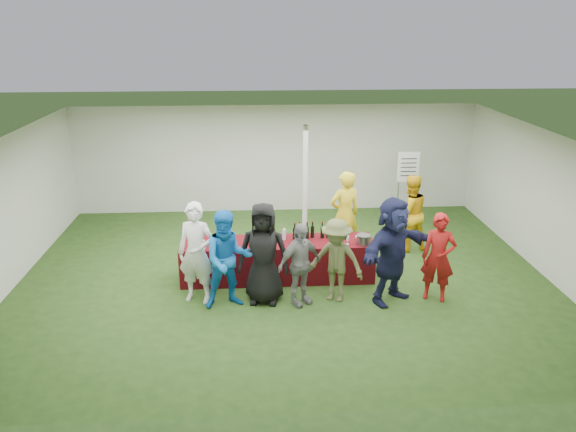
{
  "coord_description": "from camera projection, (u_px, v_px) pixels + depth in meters",
  "views": [
    {
      "loc": [
        -0.53,
        -9.79,
        4.66
      ],
      "look_at": [
        0.07,
        -0.07,
        1.25
      ],
      "focal_mm": 35.0,
      "sensor_mm": 36.0,
      "label": 1
    }
  ],
  "objects": [
    {
      "name": "customer_4",
      "position": [
        336.0,
        260.0,
        9.65
      ],
      "size": [
        1.11,
        0.91,
        1.5
      ],
      "primitive_type": "imported",
      "rotation": [
        0.0,
        0.0,
        -0.44
      ],
      "color": "brown",
      "rests_on": "ground"
    },
    {
      "name": "customer_2",
      "position": [
        264.0,
        253.0,
        9.56
      ],
      "size": [
        0.95,
        0.69,
        1.8
      ],
      "primitive_type": "imported",
      "rotation": [
        0.0,
        0.0,
        -0.15
      ],
      "color": "black",
      "rests_on": "ground"
    },
    {
      "name": "staff_pourer",
      "position": [
        345.0,
        214.0,
        11.44
      ],
      "size": [
        0.76,
        0.61,
        1.82
      ],
      "primitive_type": "imported",
      "rotation": [
        0.0,
        0.0,
        3.45
      ],
      "color": "yellow",
      "rests_on": "ground"
    },
    {
      "name": "serving_table",
      "position": [
        277.0,
        260.0,
        10.59
      ],
      "size": [
        3.6,
        0.8,
        0.75
      ],
      "primitive_type": "cube",
      "color": "#5C080A",
      "rests_on": "ground"
    },
    {
      "name": "wine_glasses",
      "position": [
        254.0,
        242.0,
        10.16
      ],
      "size": [
        2.69,
        0.15,
        0.16
      ],
      "color": "silver",
      "rests_on": "serving_table"
    },
    {
      "name": "tent",
      "position": [
        305.0,
        191.0,
        11.5
      ],
      "size": [
        10.0,
        10.0,
        10.0
      ],
      "color": "white",
      "rests_on": "ground"
    },
    {
      "name": "customer_3",
      "position": [
        300.0,
        264.0,
        9.52
      ],
      "size": [
        0.92,
        0.76,
        1.47
      ],
      "primitive_type": "imported",
      "rotation": [
        0.0,
        0.0,
        0.56
      ],
      "color": "gray",
      "rests_on": "ground"
    },
    {
      "name": "bar_towel",
      "position": [
        363.0,
        238.0,
        10.6
      ],
      "size": [
        0.25,
        0.18,
        0.03
      ],
      "primitive_type": "cube",
      "color": "white",
      "rests_on": "serving_table"
    },
    {
      "name": "ground",
      "position": [
        284.0,
        276.0,
        10.79
      ],
      "size": [
        60.0,
        60.0,
        0.0
      ],
      "primitive_type": "plane",
      "color": "#284719",
      "rests_on": "ground"
    },
    {
      "name": "customer_1",
      "position": [
        228.0,
        259.0,
        9.41
      ],
      "size": [
        0.95,
        0.81,
        1.72
      ],
      "primitive_type": "imported",
      "rotation": [
        0.0,
        0.0,
        0.2
      ],
      "color": "blue",
      "rests_on": "ground"
    },
    {
      "name": "customer_5",
      "position": [
        393.0,
        250.0,
        9.56
      ],
      "size": [
        1.73,
        1.5,
        1.89
      ],
      "primitive_type": "imported",
      "rotation": [
        0.0,
        0.0,
        0.65
      ],
      "color": "#181B3D",
      "rests_on": "ground"
    },
    {
      "name": "water_bottle",
      "position": [
        284.0,
        235.0,
        10.52
      ],
      "size": [
        0.07,
        0.07,
        0.23
      ],
      "color": "silver",
      "rests_on": "serving_table"
    },
    {
      "name": "customer_0",
      "position": [
        196.0,
        253.0,
        9.59
      ],
      "size": [
        0.75,
        0.59,
        1.79
      ],
      "primitive_type": "imported",
      "rotation": [
        0.0,
        0.0,
        -0.28
      ],
      "color": "white",
      "rests_on": "ground"
    },
    {
      "name": "customer_6",
      "position": [
        438.0,
        257.0,
        9.67
      ],
      "size": [
        0.68,
        0.57,
        1.58
      ],
      "primitive_type": "imported",
      "rotation": [
        0.0,
        0.0,
        -0.39
      ],
      "color": "maroon",
      "rests_on": "ground"
    },
    {
      "name": "wine_bottles",
      "position": [
        314.0,
        232.0,
        10.6
      ],
      "size": [
        0.84,
        0.13,
        0.32
      ],
      "color": "black",
      "rests_on": "serving_table"
    },
    {
      "name": "staff_back",
      "position": [
        410.0,
        213.0,
        11.77
      ],
      "size": [
        0.93,
        0.8,
        1.65
      ],
      "primitive_type": "imported",
      "rotation": [
        0.0,
        0.0,
        3.39
      ],
      "color": "gold",
      "rests_on": "ground"
    },
    {
      "name": "wine_list_sign",
      "position": [
        408.0,
        173.0,
        12.98
      ],
      "size": [
        0.5,
        0.03,
        1.8
      ],
      "color": "slate",
      "rests_on": "ground"
    },
    {
      "name": "dump_bucket",
      "position": [
        363.0,
        239.0,
        10.32
      ],
      "size": [
        0.26,
        0.26,
        0.18
      ],
      "primitive_type": "cylinder",
      "color": "slate",
      "rests_on": "serving_table"
    }
  ]
}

